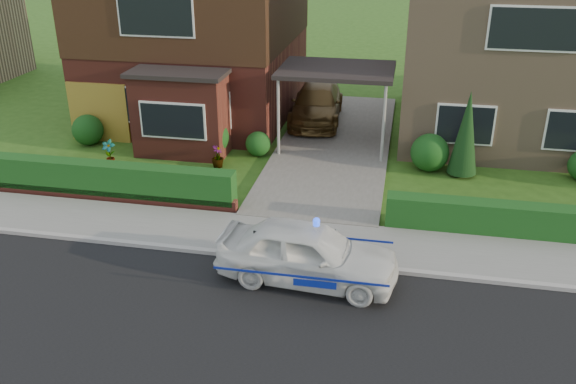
# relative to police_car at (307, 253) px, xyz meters

# --- Properties ---
(ground) EXTENTS (120.00, 120.00, 0.00)m
(ground) POSITION_rel_police_car_xyz_m (-0.47, -2.40, -0.68)
(ground) COLOR #294F15
(ground) RESTS_ON ground
(road) EXTENTS (60.00, 6.00, 0.02)m
(road) POSITION_rel_police_car_xyz_m (-0.47, -2.40, -0.68)
(road) COLOR black
(road) RESTS_ON ground
(kerb) EXTENTS (60.00, 0.16, 0.12)m
(kerb) POSITION_rel_police_car_xyz_m (-0.47, 0.65, -0.62)
(kerb) COLOR #9E9993
(kerb) RESTS_ON ground
(sidewalk) EXTENTS (60.00, 2.00, 0.10)m
(sidewalk) POSITION_rel_police_car_xyz_m (-0.47, 1.70, -0.63)
(sidewalk) COLOR slate
(sidewalk) RESTS_ON ground
(driveway) EXTENTS (3.80, 12.00, 0.12)m
(driveway) POSITION_rel_police_car_xyz_m (-0.47, 8.60, -0.62)
(driveway) COLOR #666059
(driveway) RESTS_ON ground
(house_left) EXTENTS (7.50, 9.53, 7.25)m
(house_left) POSITION_rel_police_car_xyz_m (-6.25, 11.50, 3.13)
(house_left) COLOR maroon
(house_left) RESTS_ON ground
(house_right) EXTENTS (7.50, 8.06, 7.25)m
(house_right) POSITION_rel_police_car_xyz_m (5.33, 11.59, 2.98)
(house_right) COLOR #987A5D
(house_right) RESTS_ON ground
(carport_link) EXTENTS (3.80, 3.00, 2.77)m
(carport_link) POSITION_rel_police_car_xyz_m (-0.47, 8.55, 1.98)
(carport_link) COLOR black
(carport_link) RESTS_ON ground
(garage_door) EXTENTS (2.20, 0.10, 2.10)m
(garage_door) POSITION_rel_police_car_xyz_m (-8.72, 7.56, 0.37)
(garage_door) COLOR olive
(garage_door) RESTS_ON ground
(dwarf_wall) EXTENTS (7.70, 0.25, 0.36)m
(dwarf_wall) POSITION_rel_police_car_xyz_m (-6.27, 2.90, -0.50)
(dwarf_wall) COLOR maroon
(dwarf_wall) RESTS_ON ground
(hedge_left) EXTENTS (7.50, 0.55, 0.90)m
(hedge_left) POSITION_rel_police_car_xyz_m (-6.27, 3.05, -0.68)
(hedge_left) COLOR #133D14
(hedge_left) RESTS_ON ground
(hedge_right) EXTENTS (7.50, 0.55, 0.80)m
(hedge_right) POSITION_rel_police_car_xyz_m (5.33, 2.95, -0.68)
(hedge_right) COLOR #133D14
(hedge_right) RESTS_ON ground
(shrub_left_far) EXTENTS (1.08, 1.08, 1.08)m
(shrub_left_far) POSITION_rel_police_car_xyz_m (-8.97, 7.10, -0.14)
(shrub_left_far) COLOR #133D14
(shrub_left_far) RESTS_ON ground
(shrub_left_mid) EXTENTS (1.32, 1.32, 1.32)m
(shrub_left_mid) POSITION_rel_police_car_xyz_m (-4.47, 6.90, -0.02)
(shrub_left_mid) COLOR #133D14
(shrub_left_mid) RESTS_ON ground
(shrub_left_near) EXTENTS (0.84, 0.84, 0.84)m
(shrub_left_near) POSITION_rel_police_car_xyz_m (-2.87, 7.20, -0.26)
(shrub_left_near) COLOR #133D14
(shrub_left_near) RESTS_ON ground
(shrub_right_near) EXTENTS (1.20, 1.20, 1.20)m
(shrub_right_near) POSITION_rel_police_car_xyz_m (2.73, 7.00, -0.08)
(shrub_right_near) COLOR #133D14
(shrub_right_near) RESTS_ON ground
(conifer_a) EXTENTS (0.90, 0.90, 2.60)m
(conifer_a) POSITION_rel_police_car_xyz_m (3.73, 6.80, 0.62)
(conifer_a) COLOR black
(conifer_a) RESTS_ON ground
(police_car) EXTENTS (3.67, 4.10, 1.52)m
(police_car) POSITION_rel_police_car_xyz_m (0.00, 0.00, 0.00)
(police_car) COLOR silver
(police_car) RESTS_ON ground
(driveway_car) EXTENTS (2.11, 4.65, 1.32)m
(driveway_car) POSITION_rel_police_car_xyz_m (-1.47, 10.98, 0.10)
(driveway_car) COLOR brown
(driveway_car) RESTS_ON driveway
(potted_plant_a) EXTENTS (0.47, 0.33, 0.85)m
(potted_plant_a) POSITION_rel_police_car_xyz_m (-7.35, 5.41, -0.26)
(potted_plant_a) COLOR gray
(potted_plant_a) RESTS_ON ground
(potted_plant_b) EXTENTS (0.52, 0.52, 0.73)m
(potted_plant_b) POSITION_rel_police_car_xyz_m (-4.22, 6.60, -0.31)
(potted_plant_b) COLOR gray
(potted_plant_b) RESTS_ON ground
(potted_plant_c) EXTENTS (0.40, 0.40, 0.71)m
(potted_plant_c) POSITION_rel_police_car_xyz_m (-3.90, 5.93, -0.32)
(potted_plant_c) COLOR gray
(potted_plant_c) RESTS_ON ground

